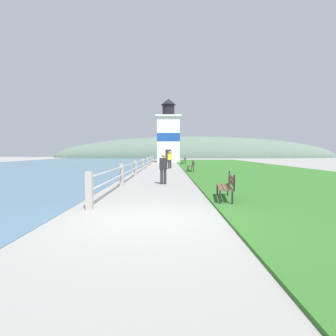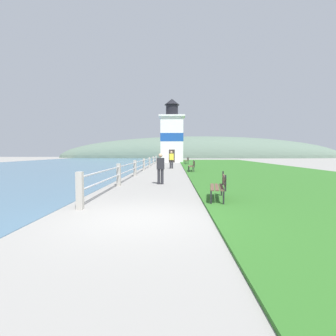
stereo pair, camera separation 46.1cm
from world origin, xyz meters
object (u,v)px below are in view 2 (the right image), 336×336
object	(u,v)px
person_strolling	(171,159)
person_by_railing	(160,168)
park_bench_midway	(192,165)
park_bench_far	(187,160)
lighthouse	(172,135)
park_bench_near	(220,185)

from	to	relation	value
person_strolling	person_by_railing	xyz separation A→B (m)	(-0.40, -12.58, -0.09)
park_bench_midway	park_bench_far	distance (m)	13.13
lighthouse	person_strolling	world-z (taller)	lighthouse
park_bench_far	person_by_railing	bearing A→B (deg)	80.60
park_bench_far	person_by_railing	world-z (taller)	person_by_railing
park_bench_midway	lighthouse	bearing A→B (deg)	-83.51
park_bench_near	person_by_railing	size ratio (longest dim) A/B	1.08
park_bench_near	park_bench_midway	distance (m)	12.78
park_bench_far	person_strolling	distance (m)	9.03
lighthouse	person_by_railing	bearing A→B (deg)	-90.59
park_bench_near	park_bench_midway	bearing A→B (deg)	-81.98
park_bench_near	person_by_railing	distance (m)	5.03
park_bench_near	park_bench_far	size ratio (longest dim) A/B	0.96
park_bench_far	park_bench_midway	bearing A→B (deg)	86.02
person_strolling	person_by_railing	bearing A→B (deg)	163.03
lighthouse	park_bench_far	bearing A→B (deg)	-75.72
park_bench_midway	park_bench_near	bearing A→B (deg)	91.63
person_strolling	lighthouse	bearing A→B (deg)	-14.79
park_bench_near	lighthouse	distance (m)	34.17
lighthouse	park_bench_near	bearing A→B (deg)	-86.82
park_bench_near	park_bench_far	xyz separation A→B (m)	(0.16, 25.91, 0.00)
lighthouse	person_by_railing	distance (m)	29.60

